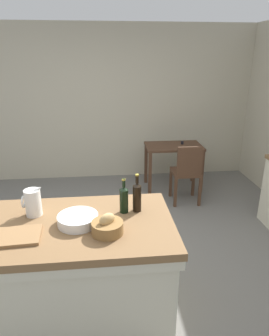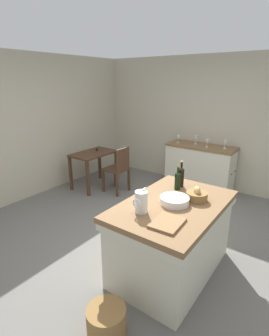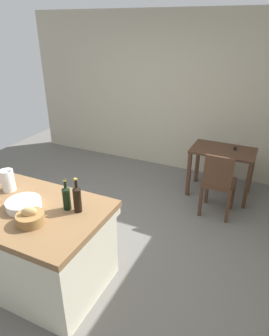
{
  "view_description": "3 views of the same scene",
  "coord_description": "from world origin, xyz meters",
  "px_view_note": "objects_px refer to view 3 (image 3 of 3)",
  "views": [
    {
      "loc": [
        -0.04,
        -2.73,
        2.08
      ],
      "look_at": [
        0.3,
        0.51,
        0.88
      ],
      "focal_mm": 32.55,
      "sensor_mm": 36.0,
      "label": 1
    },
    {
      "loc": [
        -2.58,
        -1.78,
        2.12
      ],
      "look_at": [
        0.43,
        0.4,
        0.88
      ],
      "focal_mm": 28.08,
      "sensor_mm": 36.0,
      "label": 2
    },
    {
      "loc": [
        1.63,
        -2.29,
        2.37
      ],
      "look_at": [
        0.4,
        0.32,
        0.99
      ],
      "focal_mm": 32.11,
      "sensor_mm": 36.0,
      "label": 3
    }
  ],
  "objects_px": {
    "wash_bowl": "(24,204)",
    "wine_bottle_dark": "(77,198)",
    "bread_basket": "(30,218)",
    "wine_bottle_amber": "(66,197)",
    "wooden_chair": "(218,182)",
    "pitcher": "(8,180)",
    "writing_desk": "(223,157)",
    "island_table": "(32,242)"
  },
  "relations": [
    {
      "from": "wine_bottle_dark",
      "to": "wine_bottle_amber",
      "type": "xyz_separation_m",
      "value": [
        -0.11,
        -0.01,
        -0.01
      ]
    },
    {
      "from": "wash_bowl",
      "to": "wine_bottle_dark",
      "type": "relative_size",
      "value": 0.95
    },
    {
      "from": "wine_bottle_dark",
      "to": "wooden_chair",
      "type": "bearing_deg",
      "value": 62.33
    },
    {
      "from": "island_table",
      "to": "wooden_chair",
      "type": "height_order",
      "value": "wooden_chair"
    },
    {
      "from": "writing_desk",
      "to": "bread_basket",
      "type": "height_order",
      "value": "bread_basket"
    },
    {
      "from": "writing_desk",
      "to": "wash_bowl",
      "type": "xyz_separation_m",
      "value": [
        -1.34,
        -2.53,
        0.28
      ]
    },
    {
      "from": "wooden_chair",
      "to": "pitcher",
      "type": "height_order",
      "value": "pitcher"
    },
    {
      "from": "pitcher",
      "to": "bread_basket",
      "type": "bearing_deg",
      "value": -29.79
    },
    {
      "from": "island_table",
      "to": "bread_basket",
      "type": "relative_size",
      "value": 6.3
    },
    {
      "from": "pitcher",
      "to": "wine_bottle_dark",
      "type": "distance_m",
      "value": 0.84
    },
    {
      "from": "island_table",
      "to": "wooden_chair",
      "type": "xyz_separation_m",
      "value": [
        1.4,
        1.93,
        0.03
      ]
    },
    {
      "from": "wash_bowl",
      "to": "wine_bottle_amber",
      "type": "relative_size",
      "value": 1.06
    },
    {
      "from": "wooden_chair",
      "to": "wash_bowl",
      "type": "bearing_deg",
      "value": -125.93
    },
    {
      "from": "wooden_chair",
      "to": "wine_bottle_dark",
      "type": "xyz_separation_m",
      "value": [
        -0.93,
        -1.78,
        0.5
      ]
    },
    {
      "from": "bread_basket",
      "to": "wine_bottle_dark",
      "type": "bearing_deg",
      "value": 51.71
    },
    {
      "from": "wooden_chair",
      "to": "pitcher",
      "type": "bearing_deg",
      "value": -135.21
    },
    {
      "from": "pitcher",
      "to": "wine_bottle_amber",
      "type": "bearing_deg",
      "value": -2.08
    },
    {
      "from": "wash_bowl",
      "to": "wine_bottle_dark",
      "type": "height_order",
      "value": "wine_bottle_dark"
    },
    {
      "from": "wash_bowl",
      "to": "wine_bottle_amber",
      "type": "distance_m",
      "value": 0.41
    },
    {
      "from": "writing_desk",
      "to": "bread_basket",
      "type": "xyz_separation_m",
      "value": [
        -1.12,
        -2.69,
        0.3
      ]
    },
    {
      "from": "wooden_chair",
      "to": "bread_basket",
      "type": "height_order",
      "value": "bread_basket"
    },
    {
      "from": "wash_bowl",
      "to": "wine_bottle_amber",
      "type": "height_order",
      "value": "wine_bottle_amber"
    },
    {
      "from": "wine_bottle_dark",
      "to": "wash_bowl",
      "type": "bearing_deg",
      "value": -160.84
    },
    {
      "from": "pitcher",
      "to": "wash_bowl",
      "type": "relative_size",
      "value": 0.84
    },
    {
      "from": "wine_bottle_dark",
      "to": "writing_desk",
      "type": "bearing_deg",
      "value": 69.93
    },
    {
      "from": "writing_desk",
      "to": "pitcher",
      "type": "relative_size",
      "value": 3.43
    },
    {
      "from": "writing_desk",
      "to": "wooden_chair",
      "type": "xyz_separation_m",
      "value": [
        0.07,
        -0.59,
        -0.12
      ]
    },
    {
      "from": "wash_bowl",
      "to": "island_table",
      "type": "bearing_deg",
      "value": 56.11
    },
    {
      "from": "wooden_chair",
      "to": "wine_bottle_amber",
      "type": "relative_size",
      "value": 3.07
    },
    {
      "from": "island_table",
      "to": "writing_desk",
      "type": "relative_size",
      "value": 1.63
    },
    {
      "from": "wash_bowl",
      "to": "wine_bottle_amber",
      "type": "bearing_deg",
      "value": 22.93
    },
    {
      "from": "writing_desk",
      "to": "wine_bottle_dark",
      "type": "relative_size",
      "value": 2.76
    },
    {
      "from": "wooden_chair",
      "to": "pitcher",
      "type": "relative_size",
      "value": 3.44
    },
    {
      "from": "wine_bottle_amber",
      "to": "bread_basket",
      "type": "bearing_deg",
      "value": -114.87
    },
    {
      "from": "wooden_chair",
      "to": "writing_desk",
      "type": "bearing_deg",
      "value": 96.75
    },
    {
      "from": "pitcher",
      "to": "wine_bottle_amber",
      "type": "height_order",
      "value": "wine_bottle_amber"
    },
    {
      "from": "island_table",
      "to": "pitcher",
      "type": "height_order",
      "value": "pitcher"
    },
    {
      "from": "wash_bowl",
      "to": "writing_desk",
      "type": "bearing_deg",
      "value": 62.09
    },
    {
      "from": "writing_desk",
      "to": "pitcher",
      "type": "xyz_separation_m",
      "value": [
        -1.71,
        -2.35,
        0.36
      ]
    },
    {
      "from": "writing_desk",
      "to": "bread_basket",
      "type": "relative_size",
      "value": 3.88
    },
    {
      "from": "bread_basket",
      "to": "wine_bottle_amber",
      "type": "xyz_separation_m",
      "value": [
        0.14,
        0.31,
        0.06
      ]
    },
    {
      "from": "island_table",
      "to": "wine_bottle_dark",
      "type": "bearing_deg",
      "value": 18.12
    }
  ]
}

